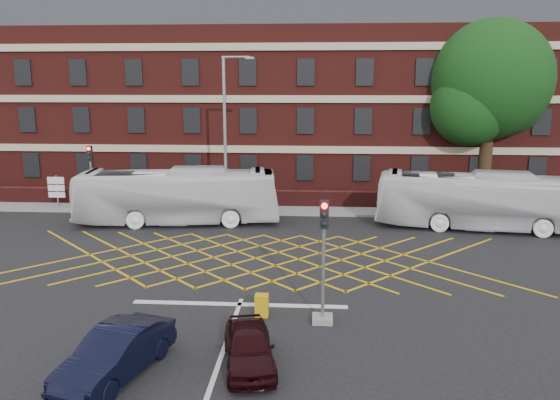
# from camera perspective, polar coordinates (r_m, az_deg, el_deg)

# --- Properties ---
(ground) EXTENTS (120.00, 120.00, 0.00)m
(ground) POSITION_cam_1_polar(r_m,az_deg,el_deg) (23.89, -3.08, -7.59)
(ground) COLOR black
(ground) RESTS_ON ground
(victorian_building) EXTENTS (51.00, 12.17, 20.40)m
(victorian_building) POSITION_cam_1_polar(r_m,az_deg,el_deg) (44.41, 0.54, 11.80)
(victorian_building) COLOR #521815
(victorian_building) RESTS_ON ground
(boundary_wall) EXTENTS (56.00, 0.50, 1.10)m
(boundary_wall) POSITION_cam_1_polar(r_m,az_deg,el_deg) (36.22, -0.67, 0.14)
(boundary_wall) COLOR #451213
(boundary_wall) RESTS_ON ground
(far_pavement) EXTENTS (60.00, 3.00, 0.12)m
(far_pavement) POSITION_cam_1_polar(r_m,az_deg,el_deg) (35.36, -0.79, -0.97)
(far_pavement) COLOR slate
(far_pavement) RESTS_ON ground
(box_junction_hatching) EXTENTS (8.22, 8.22, 0.02)m
(box_junction_hatching) POSITION_cam_1_polar(r_m,az_deg,el_deg) (25.77, -2.56, -6.09)
(box_junction_hatching) COLOR #CC990C
(box_junction_hatching) RESTS_ON ground
(stop_line) EXTENTS (8.00, 0.30, 0.02)m
(stop_line) POSITION_cam_1_polar(r_m,az_deg,el_deg) (20.65, -4.25, -10.82)
(stop_line) COLOR silver
(stop_line) RESTS_ON ground
(bus_left) EXTENTS (11.95, 4.02, 3.26)m
(bus_left) POSITION_cam_1_polar(r_m,az_deg,el_deg) (32.27, -10.62, 0.41)
(bus_left) COLOR white
(bus_left) RESTS_ON ground
(bus_right) EXTENTS (11.88, 4.49, 3.23)m
(bus_right) POSITION_cam_1_polar(r_m,az_deg,el_deg) (32.54, 20.26, -0.07)
(bus_right) COLOR silver
(bus_right) RESTS_ON ground
(car_navy) EXTENTS (2.53, 4.38, 1.36)m
(car_navy) POSITION_cam_1_polar(r_m,az_deg,el_deg) (16.41, -16.78, -15.08)
(car_navy) COLOR black
(car_navy) RESTS_ON ground
(car_maroon) EXTENTS (2.03, 3.68, 1.19)m
(car_maroon) POSITION_cam_1_polar(r_m,az_deg,el_deg) (16.34, -3.28, -15.03)
(car_maroon) COLOR black
(car_maroon) RESTS_ON ground
(deciduous_tree) EXTENTS (8.08, 7.98, 12.31)m
(deciduous_tree) POSITION_cam_1_polar(r_m,az_deg,el_deg) (39.90, 21.09, 10.87)
(deciduous_tree) COLOR black
(deciduous_tree) RESTS_ON ground
(traffic_light_near) EXTENTS (0.70, 0.70, 4.27)m
(traffic_light_near) POSITION_cam_1_polar(r_m,az_deg,el_deg) (18.63, 4.54, -7.63)
(traffic_light_near) COLOR slate
(traffic_light_near) RESTS_ON ground
(traffic_light_far) EXTENTS (0.70, 0.70, 4.27)m
(traffic_light_far) POSITION_cam_1_polar(r_m,az_deg,el_deg) (36.12, -19.04, 1.40)
(traffic_light_far) COLOR slate
(traffic_light_far) RESTS_ON ground
(street_lamp) EXTENTS (2.25, 1.00, 9.56)m
(street_lamp) POSITION_cam_1_polar(r_m,az_deg,el_deg) (32.21, -5.59, 3.63)
(street_lamp) COLOR slate
(street_lamp) RESTS_ON ground
(direction_signs) EXTENTS (1.10, 0.16, 2.20)m
(direction_signs) POSITION_cam_1_polar(r_m,az_deg,el_deg) (38.30, -22.32, 1.14)
(direction_signs) COLOR gray
(direction_signs) RESTS_ON ground
(utility_cabinet) EXTENTS (0.47, 0.39, 0.79)m
(utility_cabinet) POSITION_cam_1_polar(r_m,az_deg,el_deg) (19.53, -1.92, -10.95)
(utility_cabinet) COLOR #CD980C
(utility_cabinet) RESTS_ON ground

